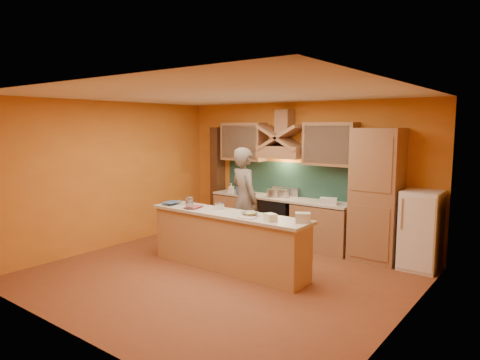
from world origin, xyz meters
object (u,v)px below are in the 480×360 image
Objects in this scene: mixing_bowl at (250,214)px; fridge at (421,230)px; person at (244,200)px; stove at (280,220)px; kitchen_scale at (220,206)px.

fridge is at bearing 42.67° from mixing_bowl.
person is 1.28m from mixing_bowl.
person is 7.71× the size of mixing_bowl.
fridge is 0.67× the size of person.
fridge is 3.06m from person.
mixing_bowl is at bearing 153.35° from person.
stove is 3.57× the size of mixing_bowl.
stove is 1.86m from kitchen_scale.
stove is at bearing 108.54° from mixing_bowl.
stove is 8.30× the size of kitchen_scale.
person is at bearing -162.28° from fridge.
fridge reaches higher than kitchen_scale.
person is 17.93× the size of kitchen_scale.
kitchen_scale is (-0.08, -1.78, 0.54)m from stove.
stove is 2.07m from mixing_bowl.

